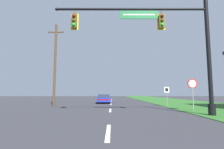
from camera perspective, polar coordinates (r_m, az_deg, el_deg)
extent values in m
cube|color=#2D6626|center=(32.31, 19.19, -8.21)|extent=(10.00, 110.00, 0.04)
cube|color=silver|center=(6.72, -0.96, -18.21)|extent=(0.16, 2.80, 0.01)
cube|color=silver|center=(14.64, -0.27, -11.60)|extent=(0.16, 2.80, 0.01)
cube|color=silver|center=(22.61, -0.07, -9.64)|extent=(0.16, 2.80, 0.01)
cube|color=silver|center=(30.60, 0.02, -8.70)|extent=(0.16, 2.80, 0.01)
cube|color=silver|center=(38.60, 0.08, -8.15)|extent=(0.16, 2.80, 0.01)
cylinder|color=black|center=(12.77, 30.13, -9.88)|extent=(0.44, 0.44, 0.70)
cylinder|color=black|center=(12.95, 29.33, 5.34)|extent=(0.26, 0.26, 7.53)
cylinder|color=black|center=(12.46, 6.60, 20.43)|extent=(9.95, 0.16, 0.16)
sphere|color=black|center=(12.93, -17.35, 19.65)|extent=(0.21, 0.21, 0.21)
cube|color=#196B33|center=(12.35, 9.04, 18.69)|extent=(2.49, 0.06, 0.55)
cube|color=white|center=(12.32, 9.07, 18.76)|extent=(2.09, 0.01, 0.08)
cylinder|color=#4C4214|center=(12.57, -11.87, 19.40)|extent=(0.06, 0.06, 0.35)
cube|color=yellow|center=(12.42, -11.80, 16.43)|extent=(0.50, 0.03, 1.11)
cube|color=#4C4214|center=(12.30, -11.94, 16.67)|extent=(0.34, 0.24, 0.95)
sphere|color=#4C0F0C|center=(12.29, -12.05, 18.14)|extent=(0.22, 0.22, 0.22)
sphere|color=#51380F|center=(12.18, -12.08, 16.92)|extent=(0.22, 0.22, 0.22)
sphere|color=green|center=(12.07, -12.11, 15.67)|extent=(0.22, 0.22, 0.22)
cylinder|color=#4C4214|center=(12.75, 16.06, 19.13)|extent=(0.06, 0.06, 0.35)
cube|color=yellow|center=(12.61, 15.98, 16.20)|extent=(0.50, 0.03, 1.11)
cube|color=#4C4214|center=(12.49, 16.15, 16.43)|extent=(0.34, 0.24, 0.95)
sphere|color=#4C0F0C|center=(12.47, 16.30, 17.88)|extent=(0.22, 0.22, 0.22)
sphere|color=#51380F|center=(12.36, 16.34, 16.67)|extent=(0.22, 0.22, 0.22)
sphere|color=green|center=(12.26, 16.38, 15.44)|extent=(0.22, 0.22, 0.22)
cylinder|color=black|center=(26.60, -0.79, -8.42)|extent=(0.22, 0.64, 0.64)
cylinder|color=black|center=(26.58, -4.27, -8.41)|extent=(0.22, 0.64, 0.64)
cylinder|color=black|center=(23.65, -0.47, -8.72)|extent=(0.22, 0.64, 0.64)
cylinder|color=black|center=(23.62, -4.40, -8.71)|extent=(0.22, 0.64, 0.64)
cube|color=#1E2D9E|center=(25.09, -2.48, -8.15)|extent=(2.09, 4.47, 0.55)
cube|color=#283342|center=(25.19, -2.48, -7.04)|extent=(1.71, 1.93, 0.42)
cube|color=#1E2D9E|center=(25.19, -2.48, -6.63)|extent=(1.67, 1.89, 0.06)
cube|color=#B71414|center=(22.94, -2.41, -8.20)|extent=(1.67, 0.16, 0.14)
cylinder|color=gray|center=(15.25, 25.18, -6.54)|extent=(0.07, 0.07, 2.20)
cylinder|color=red|center=(15.27, 25.01, -2.70)|extent=(0.76, 0.04, 0.76)
cylinder|color=white|center=(15.25, 25.04, -2.69)|extent=(0.61, 0.01, 0.61)
cylinder|color=gray|center=(19.78, 17.76, -6.87)|extent=(0.06, 0.06, 2.00)
cube|color=white|center=(19.78, 17.69, -4.76)|extent=(0.55, 0.04, 0.60)
cube|color=black|center=(19.76, 17.71, -4.76)|extent=(0.31, 0.01, 0.34)
cylinder|color=#4C3823|center=(20.66, -17.84, 3.17)|extent=(0.26, 0.26, 9.25)
cube|color=#4C3823|center=(21.55, -17.51, 12.99)|extent=(1.80, 0.12, 0.12)
cylinder|color=#333338|center=(21.82, -19.43, 13.15)|extent=(0.08, 0.08, 0.12)
cylinder|color=#333338|center=(21.38, -15.53, 13.43)|extent=(0.08, 0.08, 0.12)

